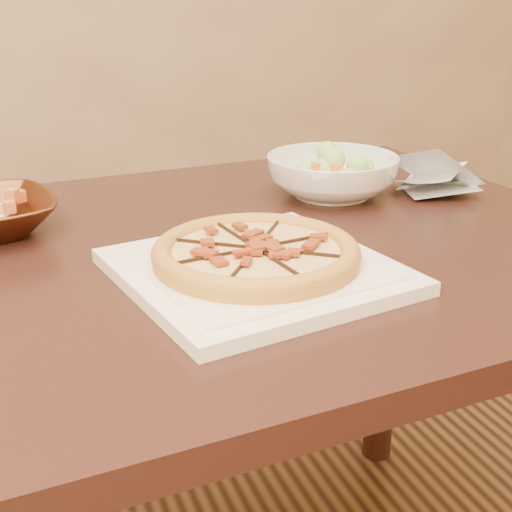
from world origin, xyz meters
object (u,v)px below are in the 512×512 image
at_px(dining_table, 161,319).
at_px(pizza, 256,253).
at_px(plate, 256,270).
at_px(salad_bowl, 332,176).

xyz_separation_m(dining_table, pizza, (0.10, -0.14, 0.14)).
xyz_separation_m(plate, salad_bowl, (0.26, 0.30, 0.03)).
bearing_deg(dining_table, pizza, -54.63).
bearing_deg(plate, pizza, 167.74).
xyz_separation_m(dining_table, salad_bowl, (0.35, 0.17, 0.14)).
bearing_deg(plate, salad_bowl, 49.41).
bearing_deg(pizza, salad_bowl, 49.41).
height_order(pizza, salad_bowl, salad_bowl).
xyz_separation_m(plate, pizza, (-0.00, 0.00, 0.02)).
bearing_deg(dining_table, plate, -54.63).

